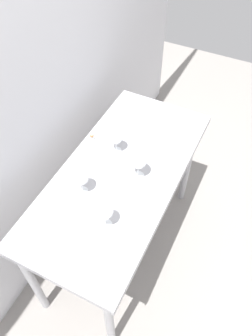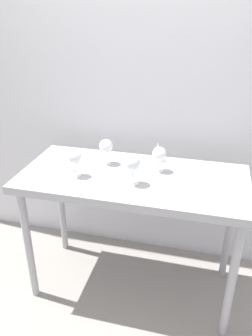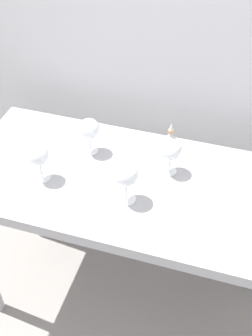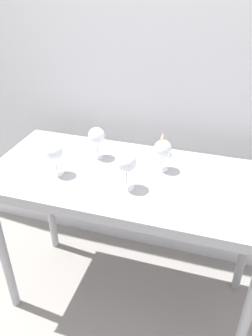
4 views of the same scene
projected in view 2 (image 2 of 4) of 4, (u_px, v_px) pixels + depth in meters
ground_plane at (132, 283)px, 2.46m from camera, size 6.00×6.00×0.00m
back_wall at (150, 92)px, 2.31m from camera, size 3.80×0.04×2.60m
steel_counter at (133, 190)px, 2.10m from camera, size 1.40×0.65×0.90m
wine_glass_far_left at (106, 147)px, 2.15m from camera, size 0.09×0.09×0.17m
wine_glass_near_center at (133, 163)px, 1.90m from camera, size 0.09×0.09×0.18m
wine_glass_far_right at (159, 154)px, 2.06m from camera, size 0.09×0.09×0.16m
wine_glass_near_left at (75, 157)px, 1.99m from camera, size 0.09×0.09×0.17m
tasting_sheet_upper at (207, 176)px, 2.04m from camera, size 0.27×0.27×0.00m
tasting_sheet_lower at (81, 162)px, 2.23m from camera, size 0.25×0.28×0.00m
decanter_funnel at (158, 155)px, 2.22m from camera, size 0.11×0.11×0.14m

